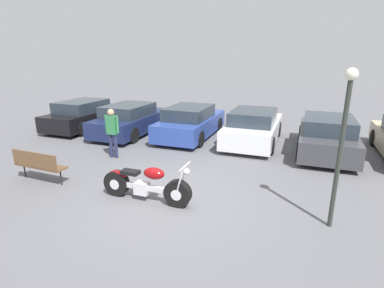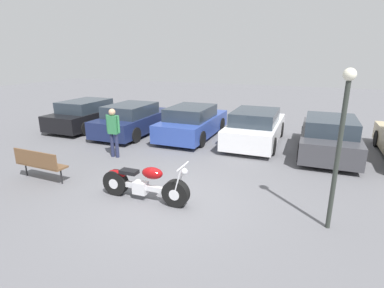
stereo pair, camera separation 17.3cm
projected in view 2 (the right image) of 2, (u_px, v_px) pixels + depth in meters
The scene contains 10 objects.
ground_plane at pixel (168, 199), 7.26m from camera, with size 60.00×60.00×0.00m, color slate.
motorcycle at pixel (144, 184), 7.12m from camera, with size 2.28×0.62×1.02m.
parked_car_black at pixel (89, 115), 14.31m from camera, with size 1.88×4.26×1.33m.
parked_car_navy at pixel (134, 119), 13.20m from camera, with size 1.88×4.26×1.33m.
parked_car_blue at pixel (193, 122), 12.64m from camera, with size 1.88×4.26×1.33m.
parked_car_white at pixel (255, 127), 11.75m from camera, with size 1.88×4.26×1.33m.
parked_car_dark_grey at pixel (329, 136), 10.44m from camera, with size 1.88×4.26×1.33m.
park_bench at pixel (39, 162), 8.17m from camera, with size 1.58×0.46×0.89m.
lamp_post at pixel (341, 132), 5.50m from camera, with size 0.23×0.23×3.15m.
person_standing at pixel (113, 129), 10.00m from camera, with size 0.52×0.22×1.67m.
Camera 2 is at (2.98, -5.90, 3.35)m, focal length 28.00 mm.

